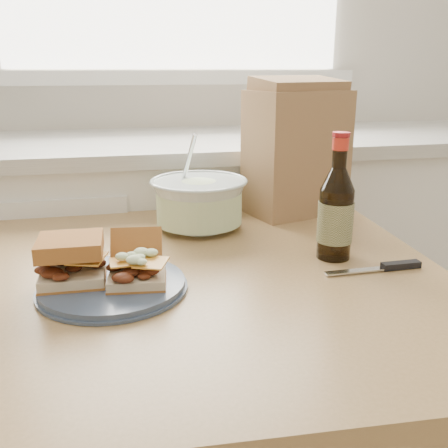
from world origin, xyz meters
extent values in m
cube|color=silver|center=(0.00, 2.00, 1.35)|extent=(4.00, 0.02, 2.70)
cube|color=white|center=(0.00, 1.70, 0.45)|extent=(2.40, 0.60, 0.90)
cube|color=silver|center=(0.00, 1.70, 0.92)|extent=(2.50, 0.64, 0.04)
cube|color=#A77F4E|center=(-0.11, 0.97, 0.76)|extent=(1.00, 1.00, 0.04)
cube|color=#A77F4E|center=(-0.51, 1.41, 0.37)|extent=(0.07, 0.07, 0.74)
cube|color=#A77F4E|center=(0.33, 1.37, 0.37)|extent=(0.07, 0.07, 0.74)
cylinder|color=#3B485F|center=(-0.27, 0.91, 0.79)|extent=(0.25, 0.25, 0.02)
cube|color=#CAB28F|center=(-0.33, 0.92, 0.81)|extent=(0.11, 0.10, 0.02)
cube|color=orange|center=(-0.33, 0.92, 0.85)|extent=(0.06, 0.06, 0.00)
cube|color=#A05F2A|center=(-0.33, 0.92, 0.87)|extent=(0.11, 0.10, 0.03)
cube|color=#CAB28F|center=(-0.23, 0.89, 0.81)|extent=(0.11, 0.10, 0.02)
cube|color=orange|center=(-0.23, 0.89, 0.84)|extent=(0.06, 0.06, 0.00)
cube|color=#A05F2A|center=(-0.22, 0.95, 0.84)|extent=(0.10, 0.07, 0.08)
cone|color=silver|center=(-0.06, 1.22, 0.84)|extent=(0.22, 0.22, 0.12)
cylinder|color=white|center=(-0.06, 1.22, 0.84)|extent=(0.20, 0.20, 0.08)
torus|color=silver|center=(-0.06, 1.22, 0.90)|extent=(0.23, 0.23, 0.01)
cylinder|color=silver|center=(-0.08, 1.25, 0.94)|extent=(0.04, 0.09, 0.15)
cylinder|color=black|center=(0.17, 0.97, 0.86)|extent=(0.07, 0.07, 0.14)
cone|color=black|center=(0.17, 0.97, 0.95)|extent=(0.07, 0.07, 0.04)
cylinder|color=black|center=(0.17, 0.97, 1.00)|extent=(0.03, 0.03, 0.06)
cylinder|color=red|center=(0.17, 0.97, 1.02)|extent=(0.03, 0.03, 0.02)
cylinder|color=maroon|center=(0.17, 0.97, 1.03)|extent=(0.03, 0.03, 0.01)
cylinder|color=#323D1E|center=(0.17, 0.97, 0.86)|extent=(0.07, 0.07, 0.08)
cube|color=silver|center=(0.18, 0.88, 0.79)|extent=(0.13, 0.02, 0.00)
cube|color=black|center=(0.27, 0.88, 0.79)|extent=(0.08, 0.02, 0.01)
cube|color=#A77E50|center=(0.21, 1.30, 0.94)|extent=(0.27, 0.22, 0.32)
camera|label=1|loc=(-0.26, 0.09, 1.15)|focal=40.00mm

